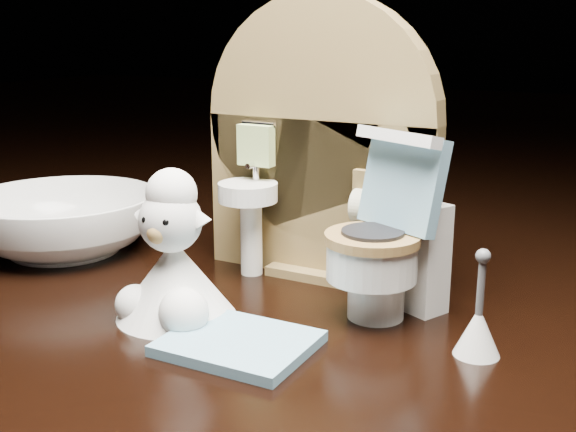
% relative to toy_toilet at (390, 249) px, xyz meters
% --- Properties ---
extents(backdrop_panel, '(0.13, 0.05, 0.15)m').
position_rel_toy_toilet_xyz_m(backdrop_panel, '(-0.05, 0.03, 0.03)').
color(backdrop_panel, olive).
rests_on(backdrop_panel, ground).
extents(toy_toilet, '(0.05, 0.06, 0.09)m').
position_rel_toy_toilet_xyz_m(toy_toilet, '(0.00, 0.00, 0.00)').
color(toy_toilet, white).
rests_on(toy_toilet, ground).
extents(bath_mat, '(0.06, 0.05, 0.00)m').
position_rel_toy_toilet_xyz_m(bath_mat, '(-0.04, -0.07, -0.03)').
color(bath_mat, '#75A9C2').
rests_on(bath_mat, ground).
extents(toilet_brush, '(0.02, 0.02, 0.05)m').
position_rel_toy_toilet_xyz_m(toilet_brush, '(0.05, -0.03, -0.02)').
color(toilet_brush, white).
rests_on(toilet_brush, ground).
extents(plush_lamb, '(0.06, 0.06, 0.07)m').
position_rel_toy_toilet_xyz_m(plush_lamb, '(-0.09, -0.05, -0.01)').
color(plush_lamb, white).
rests_on(plush_lamb, ground).
extents(ceramic_bowl, '(0.15, 0.15, 0.04)m').
position_rel_toy_toilet_xyz_m(ceramic_bowl, '(-0.21, -0.00, -0.01)').
color(ceramic_bowl, white).
rests_on(ceramic_bowl, ground).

